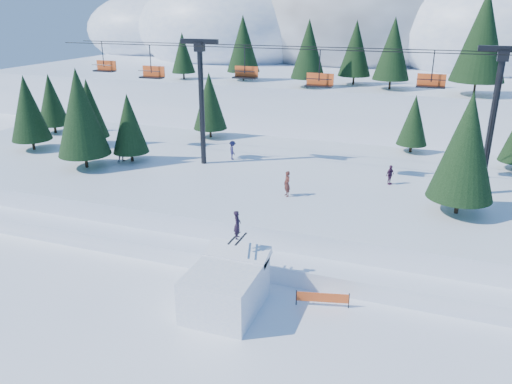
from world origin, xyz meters
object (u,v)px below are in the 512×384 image
(jump_kicker, at_px, (226,287))
(banner_near, at_px, (323,298))
(chairlift, at_px, (319,89))
(banner_far, at_px, (410,291))

(jump_kicker, height_order, banner_near, jump_kicker)
(chairlift, height_order, banner_near, chairlift)
(banner_near, distance_m, banner_far, 4.92)
(banner_near, relative_size, banner_far, 1.04)
(chairlift, xyz_separation_m, banner_far, (8.21, -12.05, -8.78))
(jump_kicker, xyz_separation_m, chairlift, (0.94, 16.26, 8.02))
(jump_kicker, height_order, banner_far, jump_kicker)
(jump_kicker, distance_m, banner_far, 10.10)
(chairlift, distance_m, banner_far, 17.03)
(jump_kicker, relative_size, chairlift, 0.11)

